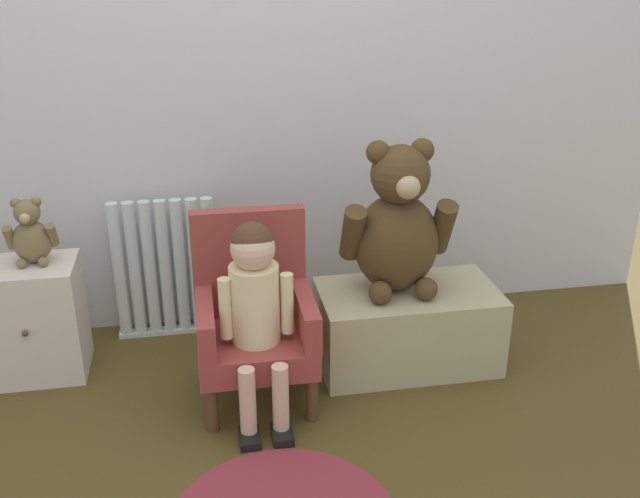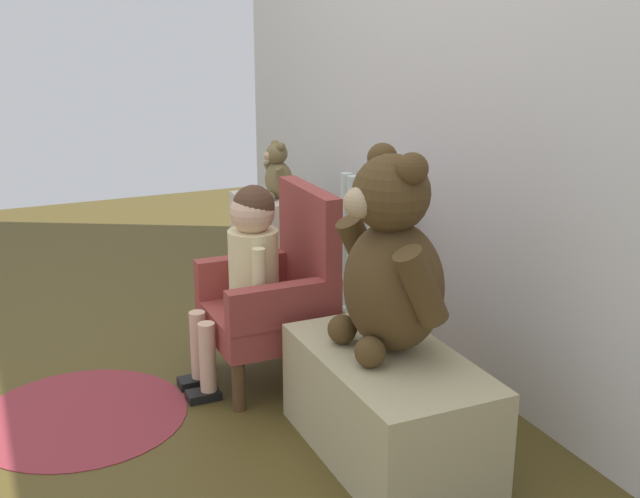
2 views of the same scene
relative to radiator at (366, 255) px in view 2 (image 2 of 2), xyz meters
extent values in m
plane|color=#483B18|center=(0.32, -1.03, -0.30)|extent=(6.00, 6.00, 0.00)
cube|color=silver|center=(0.32, 0.13, 0.90)|extent=(3.80, 0.05, 2.40)
cylinder|color=silver|center=(-0.19, 0.00, 0.01)|extent=(0.05, 0.05, 0.58)
cylinder|color=silver|center=(-0.12, 0.00, 0.01)|extent=(0.05, 0.05, 0.58)
cylinder|color=silver|center=(-0.06, 0.00, 0.01)|extent=(0.05, 0.05, 0.58)
cylinder|color=silver|center=(0.00, 0.00, 0.01)|extent=(0.05, 0.05, 0.58)
cylinder|color=silver|center=(0.06, 0.00, 0.01)|extent=(0.05, 0.05, 0.58)
cylinder|color=silver|center=(0.12, 0.00, 0.01)|extent=(0.05, 0.05, 0.58)
cylinder|color=silver|center=(0.19, 0.00, 0.01)|extent=(0.05, 0.05, 0.58)
cube|color=silver|center=(0.00, 0.00, -0.29)|extent=(0.43, 0.05, 0.02)
cube|color=beige|center=(-0.49, -0.22, -0.07)|extent=(0.36, 0.27, 0.46)
sphere|color=#4C3823|center=(-0.49, -0.37, -0.05)|extent=(0.02, 0.02, 0.02)
cube|color=brown|center=(0.32, -0.55, -0.08)|extent=(0.41, 0.39, 0.10)
cube|color=brown|center=(0.32, -0.39, 0.18)|extent=(0.41, 0.06, 0.41)
cube|color=brown|center=(0.15, -0.55, 0.04)|extent=(0.06, 0.39, 0.14)
cube|color=brown|center=(0.50, -0.55, 0.04)|extent=(0.06, 0.39, 0.14)
cylinder|color=#4C331E|center=(0.15, -0.72, -0.21)|extent=(0.04, 0.04, 0.17)
cylinder|color=#4C331E|center=(0.50, -0.72, -0.21)|extent=(0.04, 0.04, 0.17)
cylinder|color=#4C331E|center=(0.15, -0.39, -0.21)|extent=(0.04, 0.04, 0.17)
cylinder|color=#4C331E|center=(0.50, -0.39, -0.21)|extent=(0.04, 0.04, 0.17)
cylinder|color=beige|center=(0.32, -0.59, 0.11)|extent=(0.17, 0.17, 0.28)
sphere|color=#D8AD8E|center=(0.32, -0.59, 0.32)|extent=(0.15, 0.15, 0.15)
sphere|color=#472D1E|center=(0.32, -0.59, 0.34)|extent=(0.14, 0.14, 0.14)
cylinder|color=#D8AD8E|center=(0.27, -0.78, -0.15)|extent=(0.06, 0.06, 0.24)
cube|color=black|center=(0.27, -0.80, -0.28)|extent=(0.07, 0.11, 0.03)
cylinder|color=#D8AD8E|center=(0.38, -0.78, -0.15)|extent=(0.06, 0.06, 0.24)
cube|color=black|center=(0.38, -0.80, -0.28)|extent=(0.07, 0.11, 0.03)
cylinder|color=beige|center=(0.22, -0.61, 0.11)|extent=(0.04, 0.04, 0.22)
cylinder|color=beige|center=(0.43, -0.61, 0.11)|extent=(0.04, 0.04, 0.22)
cube|color=tan|center=(0.93, -0.40, -0.14)|extent=(0.69, 0.38, 0.31)
ellipsoid|color=#47331A|center=(0.88, -0.37, 0.21)|extent=(0.32, 0.28, 0.38)
sphere|color=#47331A|center=(0.88, -0.38, 0.48)|extent=(0.22, 0.22, 0.22)
sphere|color=tan|center=(0.88, -0.48, 0.46)|extent=(0.09, 0.09, 0.09)
sphere|color=#47331A|center=(0.80, -0.37, 0.56)|extent=(0.09, 0.09, 0.09)
sphere|color=#47331A|center=(0.96, -0.37, 0.56)|extent=(0.09, 0.09, 0.09)
cylinder|color=#47331A|center=(0.71, -0.38, 0.26)|extent=(0.08, 0.17, 0.23)
cylinder|color=#47331A|center=(1.05, -0.38, 0.26)|extent=(0.08, 0.17, 0.23)
sphere|color=#47331A|center=(0.79, -0.49, 0.06)|extent=(0.09, 0.09, 0.09)
sphere|color=#47331A|center=(0.97, -0.49, 0.06)|extent=(0.09, 0.09, 0.09)
ellipsoid|color=brown|center=(-0.46, -0.20, 0.24)|extent=(0.14, 0.12, 0.16)
sphere|color=brown|center=(-0.46, -0.21, 0.36)|extent=(0.09, 0.09, 0.09)
sphere|color=tan|center=(-0.46, -0.25, 0.35)|extent=(0.04, 0.04, 0.04)
sphere|color=brown|center=(-0.49, -0.20, 0.39)|extent=(0.04, 0.04, 0.04)
sphere|color=brown|center=(-0.42, -0.20, 0.39)|extent=(0.04, 0.04, 0.04)
cylinder|color=brown|center=(-0.53, -0.21, 0.26)|extent=(0.04, 0.07, 0.10)
cylinder|color=brown|center=(-0.38, -0.21, 0.26)|extent=(0.04, 0.07, 0.10)
sphere|color=brown|center=(-0.49, -0.25, 0.18)|extent=(0.04, 0.04, 0.04)
sphere|color=brown|center=(-0.42, -0.25, 0.18)|extent=(0.04, 0.04, 0.04)
cylinder|color=maroon|center=(0.33, -1.20, -0.30)|extent=(0.68, 0.68, 0.01)
camera|label=1|loc=(0.15, -2.77, 1.23)|focal=40.00mm
camera|label=2|loc=(2.76, -1.44, 0.98)|focal=45.00mm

